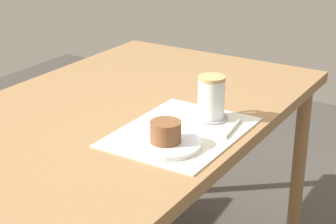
% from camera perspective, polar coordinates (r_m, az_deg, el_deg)
% --- Properties ---
extents(dining_table, '(1.32, 0.83, 0.70)m').
position_cam_1_polar(dining_table, '(1.68, -4.70, -1.73)').
color(dining_table, '#997047').
rests_on(dining_table, ground_plane).
extents(placemat, '(0.39, 0.30, 0.00)m').
position_cam_1_polar(placemat, '(1.48, 1.32, -2.03)').
color(placemat, silver).
rests_on(placemat, dining_table).
extents(pastry_plate, '(0.18, 0.18, 0.01)m').
position_cam_1_polar(pastry_plate, '(1.39, -0.24, -3.25)').
color(pastry_plate, white).
rests_on(pastry_plate, placemat).
extents(pastry, '(0.08, 0.08, 0.05)m').
position_cam_1_polar(pastry, '(1.38, -0.25, -2.02)').
color(pastry, brown).
rests_on(pastry, pastry_plate).
extents(coffee_coaster, '(0.10, 0.10, 0.00)m').
position_cam_1_polar(coffee_coaster, '(1.56, 4.35, -0.58)').
color(coffee_coaster, '#99999E').
rests_on(coffee_coaster, placemat).
extents(coffee_mug, '(0.11, 0.08, 0.12)m').
position_cam_1_polar(coffee_mug, '(1.54, 4.46, 1.57)').
color(coffee_mug, white).
rests_on(coffee_mug, coffee_coaster).
extents(teaspoon, '(0.13, 0.03, 0.01)m').
position_cam_1_polar(teaspoon, '(1.49, 6.60, -1.68)').
color(teaspoon, silver).
rests_on(teaspoon, placemat).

